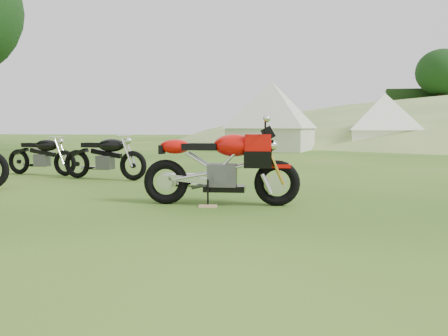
% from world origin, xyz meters
% --- Properties ---
extents(ground, '(120.00, 120.00, 0.00)m').
position_xyz_m(ground, '(0.00, 0.00, 0.00)').
color(ground, '#1E480F').
rests_on(ground, ground).
extents(sport_motorcycle, '(2.12, 0.73, 1.25)m').
position_xyz_m(sport_motorcycle, '(-0.25, 1.57, 0.62)').
color(sport_motorcycle, red).
rests_on(sport_motorcycle, ground).
extents(plywood_board, '(0.28, 0.24, 0.02)m').
position_xyz_m(plywood_board, '(-0.39, 1.35, 0.01)').
color(plywood_board, tan).
rests_on(plywood_board, ground).
extents(vintage_moto_b, '(1.91, 0.68, 0.98)m').
position_xyz_m(vintage_moto_b, '(-3.30, 4.34, 0.49)').
color(vintage_moto_b, black).
rests_on(vintage_moto_b, ground).
extents(vintage_moto_d, '(1.82, 0.67, 0.94)m').
position_xyz_m(vintage_moto_d, '(-5.10, 4.92, 0.47)').
color(vintage_moto_d, black).
rests_on(vintage_moto_d, ground).
extents(tent_left, '(3.85, 3.85, 2.94)m').
position_xyz_m(tent_left, '(-1.37, 17.89, 1.47)').
color(tent_left, beige).
rests_on(tent_left, ground).
extents(tent_mid, '(3.15, 3.15, 2.68)m').
position_xyz_m(tent_mid, '(3.85, 20.15, 1.34)').
color(tent_mid, white).
rests_on(tent_mid, ground).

